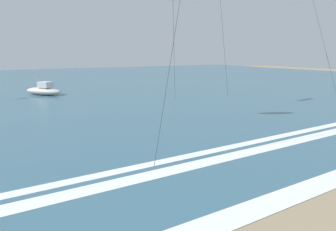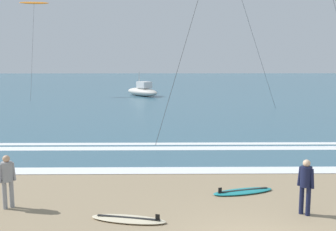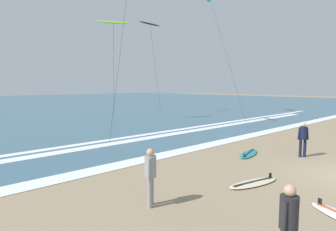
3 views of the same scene
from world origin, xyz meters
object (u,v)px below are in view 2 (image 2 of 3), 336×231
at_px(surfer_left_near, 7,177).
at_px(surfboard_near_water, 243,191).
at_px(offshore_boat, 142,91).
at_px(surfboard_foreground_flat, 129,219).
at_px(kite_orange_mid_center, 34,3).
at_px(surfer_right_near, 306,182).

xyz_separation_m(surfer_left_near, surfboard_near_water, (7.19, 1.31, -0.91)).
height_order(surfer_left_near, offshore_boat, offshore_boat).
bearing_deg(surfer_left_near, surfboard_near_water, 10.33).
xyz_separation_m(surfboard_foreground_flat, kite_orange_mid_center, (-13.23, 36.77, 10.10)).
bearing_deg(surfboard_near_water, surfboard_foreground_flat, -146.96).
xyz_separation_m(surfer_left_near, offshore_boat, (2.30, 34.60, -0.40)).
distance_m(surfboard_near_water, offshore_boat, 33.65).
distance_m(surfer_right_near, surfer_left_near, 8.59).
bearing_deg(kite_orange_mid_center, offshore_boat, -5.55).
xyz_separation_m(surfboard_foreground_flat, offshore_boat, (-1.32, 35.61, 0.51)).
xyz_separation_m(surfer_left_near, surfboard_foreground_flat, (3.62, -1.01, -0.91)).
bearing_deg(surfer_left_near, kite_orange_mid_center, 105.04).
xyz_separation_m(surfboard_near_water, surfboard_foreground_flat, (-3.57, -2.32, 0.00)).
bearing_deg(surfer_right_near, surfboard_near_water, 125.62).
distance_m(surfer_right_near, surfboard_foreground_flat, 5.05).
xyz_separation_m(surfer_right_near, kite_orange_mid_center, (-18.18, 36.38, 9.19)).
relative_size(surfer_left_near, surfboard_foreground_flat, 0.73).
distance_m(surfer_right_near, surfboard_near_water, 2.54).
distance_m(surfboard_near_water, surfboard_foreground_flat, 4.26).
relative_size(surfer_right_near, kite_orange_mid_center, 0.15).
xyz_separation_m(kite_orange_mid_center, offshore_boat, (11.91, -1.16, -9.59)).
distance_m(kite_orange_mid_center, offshore_boat, 15.34).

